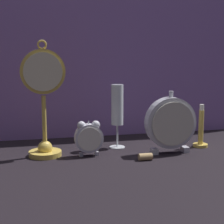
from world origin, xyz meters
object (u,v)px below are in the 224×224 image
(mantel_clock_silver, at_px, (170,123))
(brass_candlestick, at_px, (201,133))
(champagne_flute, at_px, (117,109))
(wine_cork, at_px, (145,157))
(alarm_clock_twin_bell, at_px, (89,137))
(pocket_watch_on_stand, at_px, (44,105))

(mantel_clock_silver, height_order, brass_candlestick, mantel_clock_silver)
(champagne_flute, xyz_separation_m, brass_candlestick, (0.29, -0.06, -0.09))
(wine_cork, bearing_deg, mantel_clock_silver, 30.00)
(alarm_clock_twin_bell, bearing_deg, brass_candlestick, 3.53)
(alarm_clock_twin_bell, bearing_deg, champagne_flute, 35.27)
(pocket_watch_on_stand, height_order, brass_candlestick, pocket_watch_on_stand)
(champagne_flute, height_order, wine_cork, champagne_flute)
(champagne_flute, bearing_deg, alarm_clock_twin_bell, -144.73)
(alarm_clock_twin_bell, height_order, mantel_clock_silver, mantel_clock_silver)
(alarm_clock_twin_bell, bearing_deg, wine_cork, -28.82)
(pocket_watch_on_stand, distance_m, alarm_clock_twin_bell, 0.17)
(mantel_clock_silver, distance_m, wine_cork, 0.15)
(champagne_flute, relative_size, wine_cork, 5.23)
(pocket_watch_on_stand, relative_size, champagne_flute, 1.67)
(mantel_clock_silver, relative_size, wine_cork, 4.88)
(mantel_clock_silver, bearing_deg, alarm_clock_twin_bell, 173.91)
(alarm_clock_twin_bell, relative_size, mantel_clock_silver, 0.56)
(pocket_watch_on_stand, bearing_deg, wine_cork, -21.75)
(pocket_watch_on_stand, relative_size, alarm_clock_twin_bell, 3.21)
(pocket_watch_on_stand, bearing_deg, champagne_flute, 11.30)
(brass_candlestick, relative_size, wine_cork, 3.57)
(brass_candlestick, bearing_deg, alarm_clock_twin_bell, -176.47)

